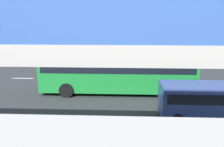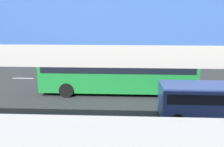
# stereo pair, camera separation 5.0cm
# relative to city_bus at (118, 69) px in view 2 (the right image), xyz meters

# --- Properties ---
(ground) EXTENTS (80.00, 80.00, 0.00)m
(ground) POSITION_rel_city_bus_xyz_m (1.07, -1.35, -1.88)
(ground) COLOR #2D3033
(city_bus) EXTENTS (11.54, 2.85, 3.15)m
(city_bus) POSITION_rel_city_bus_xyz_m (0.00, 0.00, 0.00)
(city_bus) COLOR #1E8C38
(city_bus) RESTS_ON ground
(parked_van) EXTENTS (4.80, 2.17, 2.05)m
(parked_van) POSITION_rel_city_bus_xyz_m (-4.96, 4.66, -0.70)
(parked_van) COLOR #33478C
(parked_van) RESTS_ON ground
(traffic_sign) EXTENTS (0.08, 0.60, 2.80)m
(traffic_sign) POSITION_rel_city_bus_xyz_m (-4.18, -5.71, 0.01)
(traffic_sign) COLOR slate
(traffic_sign) RESTS_ON ground
(lane_dash_leftmost) EXTENTS (2.00, 0.20, 0.01)m
(lane_dash_leftmost) POSITION_rel_city_bus_xyz_m (-6.93, -3.90, -1.88)
(lane_dash_leftmost) COLOR silver
(lane_dash_leftmost) RESTS_ON ground
(lane_dash_left) EXTENTS (2.00, 0.20, 0.01)m
(lane_dash_left) POSITION_rel_city_bus_xyz_m (-2.93, -3.90, -1.88)
(lane_dash_left) COLOR silver
(lane_dash_left) RESTS_ON ground
(lane_dash_centre) EXTENTS (2.00, 0.20, 0.01)m
(lane_dash_centre) POSITION_rel_city_bus_xyz_m (1.07, -3.90, -1.88)
(lane_dash_centre) COLOR silver
(lane_dash_centre) RESTS_ON ground
(lane_dash_right) EXTENTS (2.00, 0.20, 0.01)m
(lane_dash_right) POSITION_rel_city_bus_xyz_m (5.07, -3.90, -1.88)
(lane_dash_right) COLOR silver
(lane_dash_right) RESTS_ON ground
(lane_dash_rightmost) EXTENTS (2.00, 0.20, 0.01)m
(lane_dash_rightmost) POSITION_rel_city_bus_xyz_m (9.07, -3.90, -1.88)
(lane_dash_rightmost) COLOR silver
(lane_dash_rightmost) RESTS_ON ground
(pedestrian_overpass) EXTENTS (31.01, 2.60, 6.28)m
(pedestrian_overpass) POSITION_rel_city_bus_xyz_m (1.07, 11.37, 2.76)
(pedestrian_overpass) COLOR #B2ADA5
(pedestrian_overpass) RESTS_ON ground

